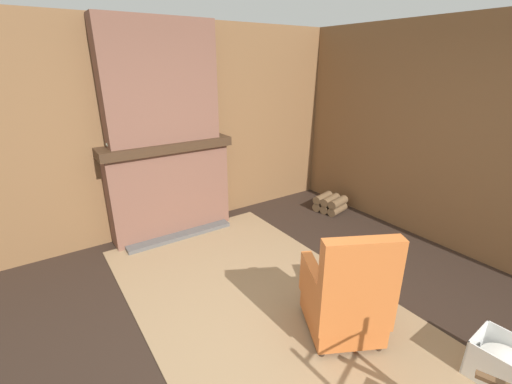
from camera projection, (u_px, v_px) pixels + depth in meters
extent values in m
plane|color=#2D2119|center=(290.00, 349.00, 2.75)|extent=(14.00, 14.00, 0.00)
cube|color=brown|center=(160.00, 132.00, 4.35)|extent=(0.06, 5.90, 2.66)
cube|color=brown|center=(487.00, 145.00, 3.68)|extent=(5.90, 0.06, 2.66)
cube|color=brown|center=(171.00, 192.00, 4.47)|extent=(0.32, 1.54, 1.13)
cube|color=black|center=(175.00, 204.00, 4.42)|extent=(0.08, 0.80, 0.63)
cube|color=#565451|center=(181.00, 236.00, 4.48)|extent=(0.16, 1.38, 0.06)
cube|color=#3D2819|center=(166.00, 146.00, 4.25)|extent=(0.42, 1.64, 0.11)
cube|color=brown|center=(160.00, 82.00, 3.98)|extent=(0.29, 1.35, 1.40)
cube|color=#997A56|center=(275.00, 316.00, 3.11)|extent=(4.08, 2.13, 0.01)
cube|color=#C6662D|center=(341.00, 313.00, 2.89)|extent=(0.79, 0.77, 0.24)
cube|color=#C6662D|center=(343.00, 298.00, 2.83)|extent=(0.83, 0.81, 0.18)
cube|color=#C6662D|center=(360.00, 277.00, 2.46)|extent=(0.38, 0.58, 0.60)
cube|color=#C6662D|center=(314.00, 280.00, 2.76)|extent=(0.54, 0.34, 0.20)
cube|color=#C6662D|center=(373.00, 276.00, 2.81)|extent=(0.54, 0.34, 0.20)
cylinder|color=#332319|center=(306.00, 310.00, 3.15)|extent=(0.07, 0.07, 0.06)
cylinder|color=#332319|center=(355.00, 306.00, 3.20)|extent=(0.07, 0.07, 0.06)
cylinder|color=#332319|center=(322.00, 353.00, 2.68)|extent=(0.07, 0.07, 0.06)
cylinder|color=#332319|center=(379.00, 347.00, 2.73)|extent=(0.07, 0.07, 0.06)
cylinder|color=brown|center=(322.00, 205.00, 5.36)|extent=(0.21, 0.39, 0.13)
cylinder|color=brown|center=(330.00, 207.00, 5.28)|extent=(0.21, 0.39, 0.13)
cylinder|color=brown|center=(337.00, 209.00, 5.19)|extent=(0.21, 0.39, 0.13)
cylinder|color=brown|center=(323.00, 198.00, 5.32)|extent=(0.21, 0.39, 0.13)
cylinder|color=brown|center=(330.00, 200.00, 5.24)|extent=(0.21, 0.39, 0.13)
cylinder|color=brown|center=(338.00, 202.00, 5.15)|extent=(0.21, 0.39, 0.13)
cube|color=white|center=(499.00, 379.00, 2.49)|extent=(0.43, 0.38, 0.01)
cube|color=white|center=(474.00, 347.00, 2.58)|extent=(0.04, 0.36, 0.31)
cube|color=white|center=(495.00, 376.00, 2.34)|extent=(0.41, 0.04, 0.31)
ellipsoid|color=white|center=(505.00, 362.00, 2.43)|extent=(0.35, 0.31, 0.18)
ellipsoid|color=#99B29E|center=(112.00, 144.00, 3.91)|extent=(0.13, 0.13, 0.08)
cylinder|color=white|center=(110.00, 134.00, 3.87)|extent=(0.07, 0.07, 0.15)
cube|color=black|center=(181.00, 134.00, 4.35)|extent=(0.15, 0.27, 0.13)
cube|color=silver|center=(184.00, 134.00, 4.29)|extent=(0.01, 0.04, 0.02)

